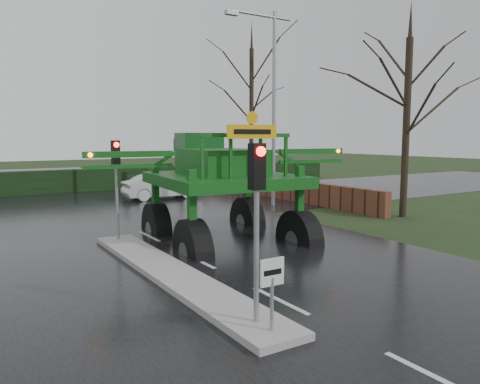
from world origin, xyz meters
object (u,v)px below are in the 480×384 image
street_light_right (269,91)px  crop_sprayer (189,170)px  keep_left_sign (272,283)px  traffic_signal_far (176,153)px  white_sedan (162,199)px  traffic_signal_near (257,194)px  traffic_signal_mid (116,168)px

street_light_right → crop_sprayer: (-7.93, -6.86, -3.37)m
keep_left_sign → crop_sprayer: crop_sprayer is taller
traffic_signal_far → crop_sprayer: (-6.24, -14.87, 0.03)m
traffic_signal_far → white_sedan: traffic_signal_far is taller
traffic_signal_near → street_light_right: (9.49, 13.01, 3.40)m
street_light_right → crop_sprayer: 11.02m
traffic_signal_near → crop_sprayer: (1.56, 6.15, 0.03)m
street_light_right → white_sedan: 8.99m
crop_sprayer → keep_left_sign: bearing=-97.8°
traffic_signal_far → white_sedan: bearing=50.3°
traffic_signal_near → traffic_signal_mid: 8.50m
traffic_signal_near → crop_sprayer: crop_sprayer is taller
traffic_signal_far → white_sedan: (-2.00, -2.42, -2.59)m
street_light_right → white_sedan: street_light_right is taller
white_sedan → keep_left_sign: bearing=165.2°
crop_sprayer → traffic_signal_far: bearing=72.7°
traffic_signal_far → street_light_right: bearing=101.9°
traffic_signal_mid → traffic_signal_far: size_ratio=1.00×
crop_sprayer → white_sedan: (4.23, 12.46, -2.62)m
white_sedan → street_light_right: bearing=-144.5°
street_light_right → crop_sprayer: street_light_right is taller
crop_sprayer → white_sedan: crop_sprayer is taller
street_light_right → traffic_signal_mid: bearing=-154.6°
traffic_signal_near → traffic_signal_far: size_ratio=1.00×
keep_left_sign → traffic_signal_mid: 9.12m
keep_left_sign → traffic_signal_near: (0.00, 0.49, 1.53)m
crop_sprayer → street_light_right: bearing=46.3°
keep_left_sign → crop_sprayer: bearing=76.7°
keep_left_sign → traffic_signal_far: 22.93m
traffic_signal_near → traffic_signal_mid: same height
keep_left_sign → traffic_signal_near: traffic_signal_near is taller
traffic_signal_near → white_sedan: 19.66m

